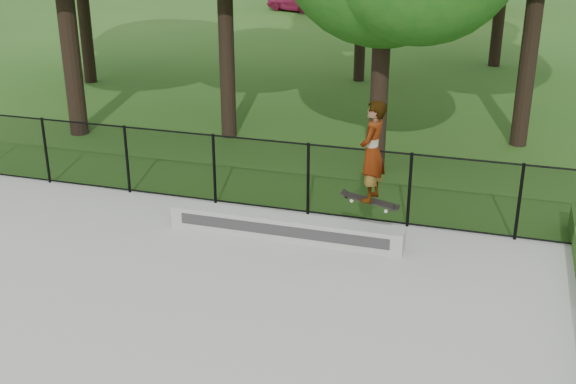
% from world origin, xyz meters
% --- Properties ---
extents(ground, '(100.00, 100.00, 0.00)m').
position_xyz_m(ground, '(0.00, 0.00, 0.00)').
color(ground, '#225317').
rests_on(ground, ground).
extents(concrete_slab, '(14.00, 12.00, 0.06)m').
position_xyz_m(concrete_slab, '(0.00, 0.00, 0.03)').
color(concrete_slab, '#A8A8A3').
rests_on(concrete_slab, ground).
extents(grind_ledge, '(4.44, 0.40, 0.42)m').
position_xyz_m(grind_ledge, '(1.89, 4.70, 0.27)').
color(grind_ledge, '#B3B4AE').
rests_on(grind_ledge, concrete_slab).
extents(car_a, '(3.64, 2.58, 1.16)m').
position_xyz_m(car_a, '(-6.72, 34.23, 0.58)').
color(car_a, '#991B42').
rests_on(car_a, ground).
extents(car_b, '(3.12, 1.75, 1.07)m').
position_xyz_m(car_b, '(-1.73, 35.05, 0.54)').
color(car_b, black).
rests_on(car_b, ground).
extents(car_c, '(3.70, 2.63, 1.07)m').
position_xyz_m(car_c, '(1.36, 34.68, 0.53)').
color(car_c, '#B2AFC7').
rests_on(car_c, ground).
extents(skater_airborne, '(0.84, 0.69, 1.90)m').
position_xyz_m(skater_airborne, '(3.51, 4.44, 1.98)').
color(skater_airborne, black).
rests_on(skater_airborne, ground).
extents(chainlink_fence, '(16.06, 0.06, 1.50)m').
position_xyz_m(chainlink_fence, '(0.00, 5.90, 0.81)').
color(chainlink_fence, black).
rests_on(chainlink_fence, concrete_slab).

